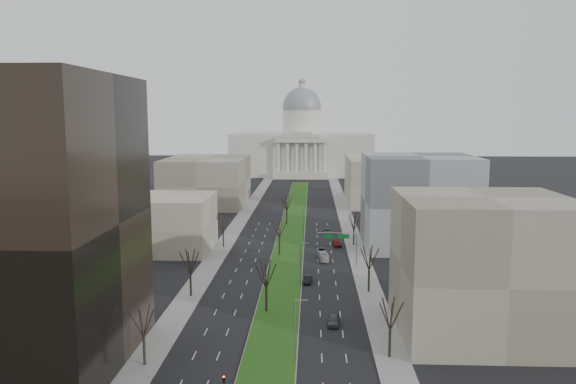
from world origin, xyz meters
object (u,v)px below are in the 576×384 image
(car_grey_near, at_px, (334,320))
(car_grey_far, at_px, (328,231))
(box_van, at_px, (323,255))
(car_black, at_px, (308,279))
(car_red, at_px, (337,244))

(car_grey_near, relative_size, car_grey_far, 0.90)
(car_grey_near, xyz_separation_m, box_van, (-1.03, 42.11, 0.31))
(car_grey_near, bearing_deg, car_grey_far, 94.02)
(car_black, relative_size, car_red, 0.88)
(car_grey_near, bearing_deg, box_van, 96.25)
(car_grey_near, relative_size, box_van, 0.59)
(car_black, bearing_deg, box_van, 85.16)
(car_grey_far, height_order, box_van, box_van)
(car_black, xyz_separation_m, car_grey_far, (5.50, 48.52, -0.00))
(car_grey_near, distance_m, car_red, 56.32)
(car_grey_near, bearing_deg, car_red, 91.78)
(car_black, distance_m, car_grey_far, 48.83)
(car_red, height_order, car_grey_far, same)
(car_grey_near, xyz_separation_m, car_black, (-4.45, 23.27, -0.08))
(car_red, relative_size, car_grey_far, 0.96)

